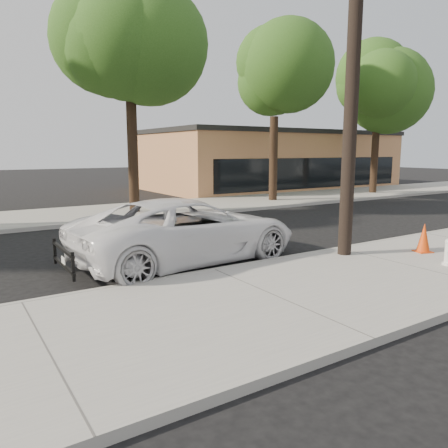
{
  "coord_description": "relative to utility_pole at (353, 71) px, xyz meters",
  "views": [
    {
      "loc": [
        -4.98,
        -10.26,
        2.8
      ],
      "look_at": [
        0.77,
        -1.33,
        1.0
      ],
      "focal_mm": 35.0,
      "sensor_mm": 36.0,
      "label": 1
    }
  ],
  "objects": [
    {
      "name": "ground",
      "position": [
        -3.6,
        2.7,
        -4.7
      ],
      "size": [
        120.0,
        120.0,
        0.0
      ],
      "primitive_type": "plane",
      "color": "black",
      "rests_on": "ground"
    },
    {
      "name": "near_sidewalk",
      "position": [
        -3.6,
        -1.6,
        -4.62
      ],
      "size": [
        90.0,
        4.4,
        0.15
      ],
      "primitive_type": "cube",
      "color": "gray",
      "rests_on": "ground"
    },
    {
      "name": "far_sidewalk",
      "position": [
        -3.6,
        11.2,
        -4.62
      ],
      "size": [
        90.0,
        5.0,
        0.15
      ],
      "primitive_type": "cube",
      "color": "gray",
      "rests_on": "ground"
    },
    {
      "name": "curb_near",
      "position": [
        -3.6,
        0.6,
        -4.62
      ],
      "size": [
        90.0,
        0.12,
        0.16
      ],
      "primitive_type": "cube",
      "color": "#9E9B93",
      "rests_on": "ground"
    },
    {
      "name": "building_main",
      "position": [
        12.4,
        18.7,
        -2.7
      ],
      "size": [
        18.0,
        10.0,
        4.0
      ],
      "primitive_type": "cube",
      "color": "#B6774C",
      "rests_on": "ground"
    },
    {
      "name": "utility_pole",
      "position": [
        0.0,
        0.0,
        0.0
      ],
      "size": [
        1.4,
        0.34,
        9.0
      ],
      "color": "black",
      "rests_on": "near_sidewalk"
    },
    {
      "name": "tree_c",
      "position": [
        -1.38,
        10.34,
        2.21
      ],
      "size": [
        4.96,
        4.8,
        9.55
      ],
      "color": "black",
      "rests_on": "far_sidewalk"
    },
    {
      "name": "tree_d",
      "position": [
        6.6,
        10.65,
        1.67
      ],
      "size": [
        4.5,
        4.35,
        8.75
      ],
      "color": "black",
      "rests_on": "far_sidewalk"
    },
    {
      "name": "tree_e",
      "position": [
        14.61,
        10.44,
        2.0
      ],
      "size": [
        4.8,
        4.65,
        9.25
      ],
      "color": "black",
      "rests_on": "far_sidewalk"
    },
    {
      "name": "police_cruiser",
      "position": [
        -3.51,
        2.0,
        -3.89
      ],
      "size": [
        6.04,
        3.14,
        1.62
      ],
      "primitive_type": "imported",
      "rotation": [
        0.0,
        0.0,
        1.65
      ],
      "color": "white",
      "rests_on": "ground"
    },
    {
      "name": "traffic_cone",
      "position": [
        1.92,
        -0.97,
        -4.18
      ],
      "size": [
        0.51,
        0.51,
        0.77
      ],
      "rotation": [
        0.0,
        0.0,
        -0.34
      ],
      "color": "#E4420C",
      "rests_on": "near_sidewalk"
    }
  ]
}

